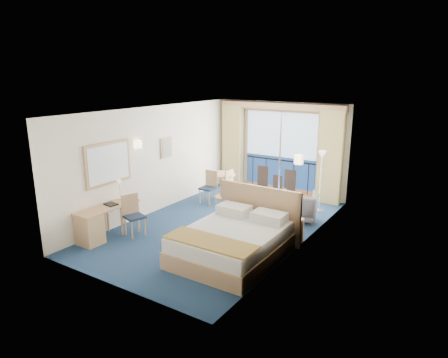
# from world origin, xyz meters

# --- Properties ---
(floor) EXTENTS (6.50, 6.50, 0.00)m
(floor) POSITION_xyz_m (0.00, 0.00, 0.00)
(floor) COLOR navy
(floor) RESTS_ON ground
(room_walls) EXTENTS (4.04, 6.54, 2.72)m
(room_walls) POSITION_xyz_m (0.00, 0.00, 1.78)
(room_walls) COLOR white
(room_walls) RESTS_ON ground
(balcony_door) EXTENTS (2.36, 0.03, 2.52)m
(balcony_door) POSITION_xyz_m (-0.01, 3.22, 1.14)
(balcony_door) COLOR navy
(balcony_door) RESTS_ON room_walls
(curtain_left) EXTENTS (0.65, 0.22, 2.55)m
(curtain_left) POSITION_xyz_m (-1.55, 3.07, 1.28)
(curtain_left) COLOR #D6C476
(curtain_left) RESTS_ON room_walls
(curtain_right) EXTENTS (0.65, 0.22, 2.55)m
(curtain_right) POSITION_xyz_m (1.55, 3.07, 1.28)
(curtain_right) COLOR #D6C476
(curtain_right) RESTS_ON room_walls
(pelmet) EXTENTS (3.80, 0.25, 0.18)m
(pelmet) POSITION_xyz_m (0.00, 3.10, 2.58)
(pelmet) COLOR tan
(pelmet) RESTS_ON room_walls
(mirror) EXTENTS (0.05, 1.25, 0.95)m
(mirror) POSITION_xyz_m (-1.97, -1.50, 1.55)
(mirror) COLOR tan
(mirror) RESTS_ON room_walls
(wall_print) EXTENTS (0.04, 0.42, 0.52)m
(wall_print) POSITION_xyz_m (-1.97, 0.45, 1.60)
(wall_print) COLOR tan
(wall_print) RESTS_ON room_walls
(sconce_left) EXTENTS (0.18, 0.18, 0.18)m
(sconce_left) POSITION_xyz_m (-1.94, -0.60, 1.85)
(sconce_left) COLOR #F9E5AE
(sconce_left) RESTS_ON room_walls
(sconce_right) EXTENTS (0.18, 0.18, 0.18)m
(sconce_right) POSITION_xyz_m (1.94, -0.15, 1.85)
(sconce_right) COLOR #F9E5AE
(sconce_right) RESTS_ON room_walls
(bed) EXTENTS (1.89, 2.25, 1.19)m
(bed) POSITION_xyz_m (1.12, -1.22, 0.33)
(bed) COLOR tan
(bed) RESTS_ON ground
(nightstand) EXTENTS (0.39, 0.37, 0.52)m
(nightstand) POSITION_xyz_m (1.78, 0.05, 0.26)
(nightstand) COLOR tan
(nightstand) RESTS_ON ground
(phone) EXTENTS (0.18, 0.14, 0.08)m
(phone) POSITION_xyz_m (1.76, 0.08, 0.55)
(phone) COLOR silver
(phone) RESTS_ON nightstand
(armchair) EXTENTS (1.00, 1.01, 0.70)m
(armchair) POSITION_xyz_m (1.41, 1.36, 0.35)
(armchair) COLOR #464D55
(armchair) RESTS_ON ground
(floor_lamp) EXTENTS (0.22, 0.22, 1.59)m
(floor_lamp) POSITION_xyz_m (1.58, 2.26, 1.21)
(floor_lamp) COLOR silver
(floor_lamp) RESTS_ON ground
(desk) EXTENTS (0.51, 1.47, 0.69)m
(desk) POSITION_xyz_m (-1.74, -2.22, 0.38)
(desk) COLOR tan
(desk) RESTS_ON ground
(desk_chair) EXTENTS (0.50, 0.49, 0.91)m
(desk_chair) POSITION_xyz_m (-1.34, -1.47, 0.51)
(desk_chair) COLOR #1B2840
(desk_chair) RESTS_ON ground
(folder) EXTENTS (0.31, 0.25, 0.03)m
(folder) POSITION_xyz_m (-1.74, -1.71, 0.70)
(folder) COLOR black
(folder) RESTS_ON desk
(desk_lamp) EXTENTS (0.12, 0.12, 0.44)m
(desk_lamp) POSITION_xyz_m (-1.84, -1.34, 1.02)
(desk_lamp) COLOR silver
(desk_lamp) RESTS_ON desk
(round_table) EXTENTS (0.79, 0.79, 0.71)m
(round_table) POSITION_xyz_m (-1.19, 1.87, 0.54)
(round_table) COLOR tan
(round_table) RESTS_ON ground
(table_chair_a) EXTENTS (0.39, 0.39, 0.88)m
(table_chair_a) POSITION_xyz_m (-0.75, 1.76, 0.49)
(table_chair_a) COLOR #1B2840
(table_chair_a) RESTS_ON ground
(table_chair_b) EXTENTS (0.39, 0.39, 0.90)m
(table_chair_b) POSITION_xyz_m (-1.21, 1.30, 0.51)
(table_chair_b) COLOR #1B2840
(table_chair_b) RESTS_ON ground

